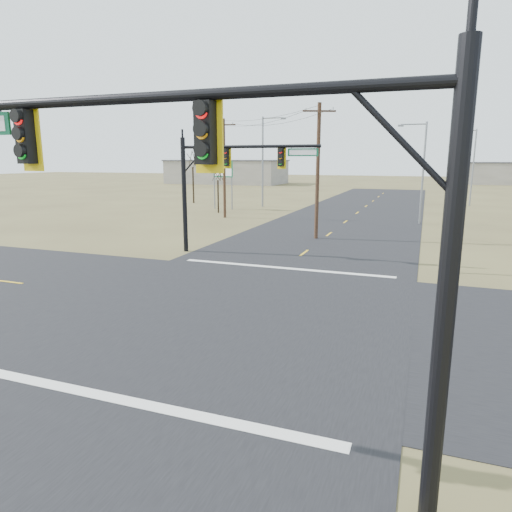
{
  "coord_description": "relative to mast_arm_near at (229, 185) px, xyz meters",
  "views": [
    {
      "loc": [
        7.09,
        -16.12,
        5.94
      ],
      "look_at": [
        0.75,
        1.0,
        2.06
      ],
      "focal_mm": 32.0,
      "sensor_mm": 36.0,
      "label": 1
    }
  ],
  "objects": [
    {
      "name": "ground",
      "position": [
        -3.92,
        8.89,
        -5.52
      ],
      "size": [
        320.0,
        320.0,
        0.0
      ],
      "primitive_type": "plane",
      "color": "olive",
      "rests_on": "ground"
    },
    {
      "name": "road_ew",
      "position": [
        -3.92,
        8.89,
        -5.51
      ],
      "size": [
        160.0,
        14.0,
        0.02
      ],
      "primitive_type": "cube",
      "color": "black",
      "rests_on": "ground"
    },
    {
      "name": "road_ns",
      "position": [
        -3.92,
        8.89,
        -5.5
      ],
      "size": [
        14.0,
        160.0,
        0.02
      ],
      "primitive_type": "cube",
      "color": "black",
      "rests_on": "ground"
    },
    {
      "name": "stop_bar_near",
      "position": [
        -3.92,
        1.39,
        -5.49
      ],
      "size": [
        12.0,
        0.4,
        0.01
      ],
      "primitive_type": "cube",
      "color": "silver",
      "rests_on": "road_ns"
    },
    {
      "name": "stop_bar_far",
      "position": [
        -3.92,
        16.39,
        -5.49
      ],
      "size": [
        12.0,
        0.4,
        0.01
      ],
      "primitive_type": "cube",
      "color": "silver",
      "rests_on": "road_ns"
    },
    {
      "name": "mast_arm_near",
      "position": [
        0.0,
        0.0,
        0.0
      ],
      "size": [
        11.02,
        0.45,
        7.6
      ],
      "rotation": [
        0.0,
        0.0,
        -0.1
      ],
      "color": "black",
      "rests_on": "ground"
    },
    {
      "name": "mast_arm_far",
      "position": [
        -8.5,
        18.86,
        -0.26
      ],
      "size": [
        8.99,
        0.46,
        7.29
      ],
      "rotation": [
        0.0,
        0.0,
        -0.11
      ],
      "color": "black",
      "rests_on": "ground"
    },
    {
      "name": "pedestal_signal_ne",
      "position": [
        4.61,
        18.44,
        -2.17
      ],
      "size": [
        0.64,
        0.56,
        4.62
      ],
      "rotation": [
        0.0,
        0.0,
        -0.25
      ],
      "color": "black",
      "rests_on": "ground"
    },
    {
      "name": "utility_pole_near",
      "position": [
        -4.47,
        26.59,
        -0.36
      ],
      "size": [
        2.27,
        1.11,
        9.96
      ],
      "rotation": [
        0.0,
        0.0,
        0.42
      ],
      "color": "#462F1E",
      "rests_on": "ground"
    },
    {
      "name": "utility_pole_far",
      "position": [
        -16.29,
        35.98,
        -0.38
      ],
      "size": [
        2.38,
        0.74,
        9.92
      ],
      "rotation": [
        0.0,
        0.0,
        0.26
      ],
      "color": "#462F1E",
      "rests_on": "ground"
    },
    {
      "name": "highway_sign",
      "position": [
        -19.86,
        43.5,
        -1.42
      ],
      "size": [
        2.95,
        1.0,
        5.76
      ],
      "rotation": [
        0.0,
        0.0,
        -0.3
      ],
      "color": "gray",
      "rests_on": "ground"
    },
    {
      "name": "streetlight_a",
      "position": [
        2.61,
        38.0,
        -0.32
      ],
      "size": [
        2.57,
        0.26,
        9.26
      ],
      "rotation": [
        0.0,
        0.0,
        0.05
      ],
      "color": "gray",
      "rests_on": "ground"
    },
    {
      "name": "streetlight_b",
      "position": [
        8.44,
        58.41,
        -0.06
      ],
      "size": [
        2.72,
        0.38,
        9.72
      ],
      "rotation": [
        0.0,
        0.0,
        -0.28
      ],
      "color": "gray",
      "rests_on": "ground"
    },
    {
      "name": "streetlight_c",
      "position": [
        -16.07,
        47.8,
        0.71
      ],
      "size": [
        3.09,
        0.36,
        11.08
      ],
      "rotation": [
        0.0,
        0.0,
        0.15
      ],
      "color": "gray",
      "rests_on": "ground"
    },
    {
      "name": "bare_tree_a",
      "position": [
        -18.75,
        39.67,
        -0.98
      ],
      "size": [
        2.86,
        2.86,
        5.73
      ],
      "rotation": [
        0.0,
        0.0,
        -0.26
      ],
      "color": "black",
      "rests_on": "ground"
    },
    {
      "name": "bare_tree_b",
      "position": [
        -26.98,
        49.27,
        0.48
      ],
      "size": [
        3.28,
        3.28,
        7.5
      ],
      "rotation": [
        0.0,
        0.0,
        0.13
      ],
      "color": "black",
      "rests_on": "ground"
    },
    {
      "name": "warehouse_left",
      "position": [
        -43.92,
        98.89,
        -2.77
      ],
      "size": [
        28.0,
        14.0,
        5.5
      ],
      "primitive_type": "cube",
      "color": "#9F988D",
      "rests_on": "ground"
    },
    {
      "name": "warehouse_mid",
      "position": [
        21.08,
        118.89,
        -3.02
      ],
      "size": [
        20.0,
        12.0,
        5.0
      ],
      "primitive_type": "cube",
      "color": "#9F988D",
      "rests_on": "ground"
    }
  ]
}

